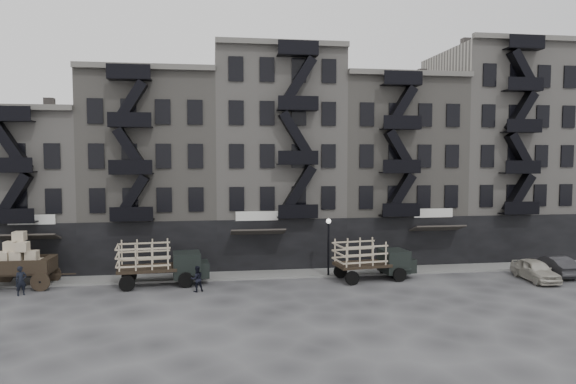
{
  "coord_description": "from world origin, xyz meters",
  "views": [
    {
      "loc": [
        -5.2,
        -33.41,
        8.79
      ],
      "look_at": [
        0.23,
        4.0,
        6.15
      ],
      "focal_mm": 32.0,
      "sensor_mm": 36.0,
      "label": 1
    }
  ],
  "objects": [
    {
      "name": "wagon",
      "position": [
        -18.13,
        2.6,
        2.13
      ],
      "size": [
        4.46,
        2.48,
        3.73
      ],
      "rotation": [
        0.0,
        0.0,
        -0.03
      ],
      "color": "black",
      "rests_on": "ground"
    },
    {
      "name": "lamp_post",
      "position": [
        3.0,
        2.6,
        2.78
      ],
      "size": [
        0.36,
        0.36,
        4.28
      ],
      "color": "black",
      "rests_on": "ground"
    },
    {
      "name": "sidewalk",
      "position": [
        0.0,
        3.75,
        0.07
      ],
      "size": [
        55.0,
        2.5,
        0.15
      ],
      "primitive_type": "cube",
      "color": "slate",
      "rests_on": "ground"
    },
    {
      "name": "building_mideast",
      "position": [
        10.0,
        9.83,
        7.5
      ],
      "size": [
        10.0,
        11.35,
        16.2
      ],
      "color": "slate",
      "rests_on": "ground"
    },
    {
      "name": "building_center",
      "position": [
        -0.0,
        9.82,
        8.5
      ],
      "size": [
        10.0,
        11.35,
        18.2
      ],
      "color": "gray",
      "rests_on": "ground"
    },
    {
      "name": "pedestrian_west",
      "position": [
        -17.33,
        0.59,
        0.93
      ],
      "size": [
        0.81,
        0.76,
        1.86
      ],
      "primitive_type": "imported",
      "rotation": [
        0.0,
        0.0,
        0.63
      ],
      "color": "black",
      "rests_on": "ground"
    },
    {
      "name": "pedestrian_mid",
      "position": [
        -6.34,
        -0.13,
        0.84
      ],
      "size": [
        0.98,
        0.87,
        1.69
      ],
      "primitive_type": "imported",
      "rotation": [
        0.0,
        0.0,
        3.47
      ],
      "color": "black",
      "rests_on": "ground"
    },
    {
      "name": "stake_truck_west",
      "position": [
        -8.87,
        1.96,
        1.73
      ],
      "size": [
        6.22,
        2.99,
        3.03
      ],
      "rotation": [
        0.0,
        0.0,
        0.1
      ],
      "color": "black",
      "rests_on": "ground"
    },
    {
      "name": "building_east",
      "position": [
        20.0,
        9.82,
        9.0
      ],
      "size": [
        10.0,
        11.35,
        19.2
      ],
      "color": "gray",
      "rests_on": "ground"
    },
    {
      "name": "car_east",
      "position": [
        17.29,
        -0.5,
        0.75
      ],
      "size": [
        2.04,
        4.49,
        1.49
      ],
      "primitive_type": "imported",
      "rotation": [
        0.0,
        0.0,
        -0.06
      ],
      "color": "#B2ADA0",
      "rests_on": "ground"
    },
    {
      "name": "building_midwest",
      "position": [
        -10.0,
        9.83,
        7.5
      ],
      "size": [
        10.0,
        11.35,
        16.2
      ],
      "color": "slate",
      "rests_on": "ground"
    },
    {
      "name": "building_west",
      "position": [
        -20.0,
        9.83,
        6.0
      ],
      "size": [
        10.0,
        11.35,
        13.2
      ],
      "color": "gray",
      "rests_on": "ground"
    },
    {
      "name": "ground",
      "position": [
        0.0,
        0.0,
        0.0
      ],
      "size": [
        140.0,
        140.0,
        0.0
      ],
      "primitive_type": "plane",
      "color": "#38383A",
      "rests_on": "ground"
    },
    {
      "name": "stake_truck_east",
      "position": [
        5.93,
        1.38,
        1.64
      ],
      "size": [
        5.95,
        3.0,
        2.88
      ],
      "rotation": [
        0.0,
        0.0,
        0.14
      ],
      "color": "black",
      "rests_on": "ground"
    },
    {
      "name": "car_far",
      "position": [
        19.6,
        0.77,
        0.74
      ],
      "size": [
        1.73,
        4.52,
        1.47
      ],
      "primitive_type": "imported",
      "rotation": [
        0.0,
        0.0,
        3.1
      ],
      "color": "#262628",
      "rests_on": "ground"
    }
  ]
}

